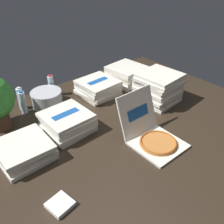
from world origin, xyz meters
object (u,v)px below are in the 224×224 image
object	(u,v)px
water_bottle_1	(23,102)
ice_bucket	(47,98)
pizza_stack_center_near	(24,150)
pizza_stack_left_far	(67,122)
pizza_stack_left_mid	(127,74)
pizza_stack_right_mid	(98,88)
water_bottle_2	(51,86)
napkin_pile	(60,204)
pizza_stack_right_far	(158,88)
open_pizza_box	(152,135)
water_bottle_0	(21,99)

from	to	relation	value
water_bottle_1	ice_bucket	bearing A→B (deg)	-1.19
pizza_stack_center_near	pizza_stack_left_far	xyz separation A→B (m)	(0.46, 0.08, 0.02)
pizza_stack_left_mid	pizza_stack_right_mid	bearing A→B (deg)	-176.41
water_bottle_2	napkin_pile	xyz separation A→B (m)	(-0.71, -1.40, -0.11)
pizza_stack_left_mid	water_bottle_1	world-z (taller)	water_bottle_1
pizza_stack_center_near	napkin_pile	world-z (taller)	pizza_stack_center_near
pizza_stack_right_mid	pizza_stack_left_far	bearing A→B (deg)	-150.36
napkin_pile	water_bottle_2	bearing A→B (deg)	63.03
pizza_stack_right_far	napkin_pile	size ratio (longest dim) A/B	2.98
open_pizza_box	water_bottle_2	world-z (taller)	open_pizza_box
napkin_pile	pizza_stack_left_mid	bearing A→B (deg)	34.07
napkin_pile	ice_bucket	bearing A→B (deg)	65.59
open_pizza_box	pizza_stack_right_mid	world-z (taller)	open_pizza_box
ice_bucket	water_bottle_0	distance (m)	0.27
pizza_stack_left_far	napkin_pile	size ratio (longest dim) A/B	2.80
pizza_stack_left_mid	pizza_stack_center_near	bearing A→B (deg)	-163.17
pizza_stack_center_near	pizza_stack_left_mid	bearing A→B (deg)	16.83
pizza_stack_left_mid	water_bottle_2	size ratio (longest dim) A/B	1.89
pizza_stack_right_mid	water_bottle_2	xyz separation A→B (m)	(-0.42, 0.34, 0.03)
water_bottle_0	pizza_stack_right_mid	bearing A→B (deg)	-19.13
water_bottle_1	water_bottle_2	xyz separation A→B (m)	(0.41, 0.15, 0.00)
pizza_stack_right_far	ice_bucket	bearing A→B (deg)	144.13
pizza_stack_left_mid	water_bottle_2	world-z (taller)	water_bottle_2
water_bottle_2	napkin_pile	distance (m)	1.58
water_bottle_1	napkin_pile	xyz separation A→B (m)	(-0.30, -1.25, -0.11)
open_pizza_box	pizza_stack_center_near	distance (m)	1.09
pizza_stack_right_far	water_bottle_2	world-z (taller)	pizza_stack_right_far
pizza_stack_center_near	ice_bucket	bearing A→B (deg)	49.56
pizza_stack_left_far	water_bottle_1	world-z (taller)	water_bottle_1
pizza_stack_left_mid	pizza_stack_right_mid	distance (m)	0.48
pizza_stack_center_near	pizza_stack_right_far	distance (m)	1.54
pizza_stack_right_far	water_bottle_0	world-z (taller)	pizza_stack_right_far
water_bottle_1	water_bottle_2	distance (m)	0.44
pizza_stack_right_mid	water_bottle_1	xyz separation A→B (m)	(-0.83, 0.19, 0.03)
pizza_stack_center_near	ice_bucket	distance (m)	0.84
pizza_stack_center_near	water_bottle_2	size ratio (longest dim) A/B	1.72
open_pizza_box	water_bottle_1	distance (m)	1.36
pizza_stack_right_far	water_bottle_2	distance (m)	1.22
pizza_stack_center_near	water_bottle_0	world-z (taller)	water_bottle_0
open_pizza_box	pizza_stack_right_mid	xyz separation A→B (m)	(0.16, 0.99, 0.02)
water_bottle_1	napkin_pile	size ratio (longest dim) A/B	1.65
pizza_stack_center_near	water_bottle_2	bearing A→B (deg)	48.98
pizza_stack_left_far	pizza_stack_right_far	size ratio (longest dim) A/B	0.94
water_bottle_0	napkin_pile	bearing A→B (deg)	-103.41
open_pizza_box	pizza_stack_left_far	distance (m)	0.79
pizza_stack_right_far	ice_bucket	distance (m)	1.23
pizza_stack_left_mid	pizza_stack_left_far	bearing A→B (deg)	-160.57
water_bottle_2	water_bottle_1	bearing A→B (deg)	-159.55
pizza_stack_left_far	pizza_stack_right_far	xyz separation A→B (m)	(1.07, -0.17, 0.07)
napkin_pile	water_bottle_1	bearing A→B (deg)	76.34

